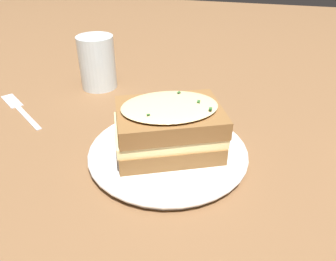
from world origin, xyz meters
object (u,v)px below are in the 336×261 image
(dinner_plate, at_px, (168,152))
(water_glass, at_px, (97,62))
(fork, at_px, (17,106))
(sandwich, at_px, (169,127))

(dinner_plate, distance_m, water_glass, 0.29)
(dinner_plate, distance_m, fork, 0.32)
(dinner_plate, bearing_deg, fork, 165.75)
(dinner_plate, xyz_separation_m, fork, (-0.31, 0.08, -0.01))
(dinner_plate, bearing_deg, water_glass, 134.58)
(fork, bearing_deg, sandwich, -68.69)
(sandwich, height_order, water_glass, water_glass)
(sandwich, relative_size, water_glass, 1.65)
(dinner_plate, bearing_deg, sandwich, 34.64)
(dinner_plate, height_order, fork, dinner_plate)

